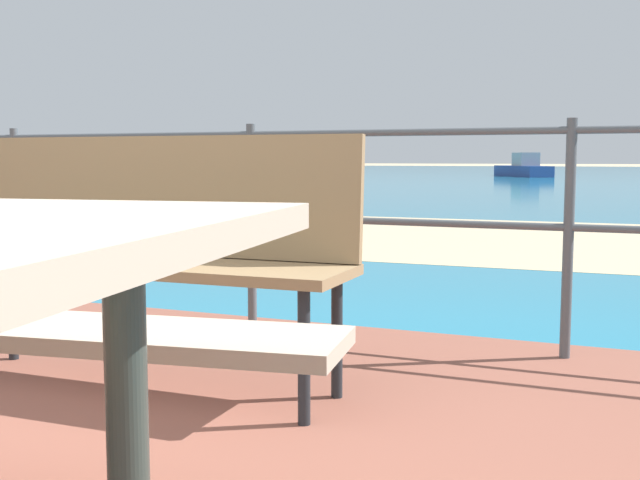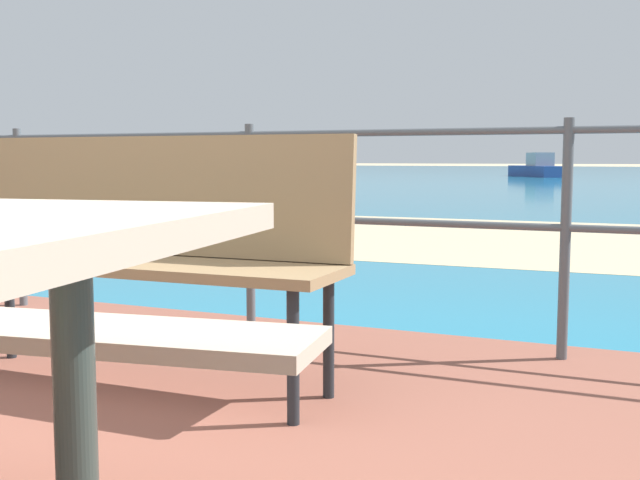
# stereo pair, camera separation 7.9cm
# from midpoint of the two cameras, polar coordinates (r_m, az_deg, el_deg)

# --- Properties ---
(sea_water) EXTENTS (90.00, 90.00, 0.01)m
(sea_water) POSITION_cam_midpoint_polar(r_m,az_deg,el_deg) (41.02, 21.32, 4.39)
(sea_water) COLOR teal
(sea_water) RESTS_ON ground
(beach_strip) EXTENTS (54.08, 5.86, 0.01)m
(beach_strip) POSITION_cam_midpoint_polar(r_m,az_deg,el_deg) (8.91, 12.04, 0.18)
(beach_strip) COLOR tan
(beach_strip) RESTS_ON ground
(park_bench) EXTENTS (1.60, 0.45, 0.92)m
(park_bench) POSITION_cam_midpoint_polar(r_m,az_deg,el_deg) (2.94, -12.15, 0.37)
(park_bench) COLOR #8C704C
(park_bench) RESTS_ON patio_paving
(railing_fence) EXTENTS (5.94, 0.04, 1.00)m
(railing_fence) POSITION_cam_midpoint_polar(r_m,az_deg,el_deg) (3.79, -4.56, 3.03)
(railing_fence) COLOR #4C5156
(railing_fence) RESTS_ON patio_paving
(boat_mid) EXTENTS (3.31, 4.71, 1.14)m
(boat_mid) POSITION_cam_midpoint_polar(r_m,az_deg,el_deg) (38.72, 15.68, 5.05)
(boat_mid) COLOR #2D478C
(boat_mid) RESTS_ON sea_water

